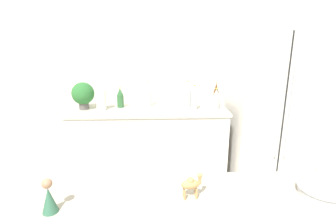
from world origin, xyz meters
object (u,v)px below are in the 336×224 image
object	(u,v)px
back_bottle_0	(188,94)
back_bottle_1	(120,98)
paper_towel_roll	(101,100)
back_bottle_5	(194,98)
refrigerator	(269,110)
back_bottle_2	(216,99)
fruit_bowl	(324,190)
back_bottle_3	(216,95)
back_bottle_4	(149,95)
camel_figurine	(191,184)
wise_man_figurine_blue	(49,198)
potted_plant	(83,94)

from	to	relation	value
back_bottle_0	back_bottle_1	distance (m)	0.79
paper_towel_roll	back_bottle_1	size ratio (longest dim) A/B	1.00
back_bottle_0	back_bottle_5	bearing A→B (deg)	-69.49
refrigerator	back_bottle_5	size ratio (longest dim) A/B	6.45
back_bottle_1	back_bottle_2	xyz separation A→B (m)	(1.09, -0.13, 0.00)
back_bottle_0	fruit_bowl	size ratio (longest dim) A/B	1.27
refrigerator	paper_towel_roll	xyz separation A→B (m)	(-1.90, 0.01, 0.14)
back_bottle_5	fruit_bowl	size ratio (longest dim) A/B	1.17
refrigerator	back_bottle_3	distance (m)	0.62
back_bottle_4	camel_figurine	world-z (taller)	back_bottle_4
back_bottle_5	wise_man_figurine_blue	world-z (taller)	back_bottle_5
potted_plant	refrigerator	bearing A→B (deg)	-1.63
back_bottle_4	paper_towel_roll	bearing A→B (deg)	-163.32
refrigerator	potted_plant	xyz separation A→B (m)	(-2.11, 0.06, 0.19)
back_bottle_0	refrigerator	bearing A→B (deg)	-8.53
back_bottle_4	back_bottle_5	world-z (taller)	back_bottle_4
potted_plant	wise_man_figurine_blue	distance (m)	1.98
back_bottle_2	fruit_bowl	bearing A→B (deg)	-86.48
back_bottle_2	wise_man_figurine_blue	size ratio (longest dim) A/B	1.55
fruit_bowl	wise_man_figurine_blue	world-z (taller)	wise_man_figurine_blue
potted_plant	fruit_bowl	xyz separation A→B (m)	(1.61, -1.87, -0.08)
refrigerator	camel_figurine	xyz separation A→B (m)	(-1.12, -1.81, 0.15)
back_bottle_5	refrigerator	bearing A→B (deg)	1.06
back_bottle_5	back_bottle_3	bearing A→B (deg)	25.52
paper_towel_roll	wise_man_figurine_blue	distance (m)	1.90
refrigerator	back_bottle_3	bearing A→B (deg)	169.20
back_bottle_0	back_bottle_3	xyz separation A→B (m)	(0.33, -0.03, -0.01)
back_bottle_3	camel_figurine	size ratio (longest dim) A/B	2.35
refrigerator	wise_man_figurine_blue	distance (m)	2.56
potted_plant	back_bottle_5	size ratio (longest dim) A/B	1.09
back_bottle_4	camel_figurine	distance (m)	1.99
back_bottle_4	camel_figurine	bearing A→B (deg)	-82.59
potted_plant	back_bottle_5	bearing A→B (deg)	-3.49
back_bottle_4	back_bottle_5	distance (m)	0.55
camel_figurine	back_bottle_4	bearing A→B (deg)	97.41
back_bottle_0	back_bottle_2	xyz separation A→B (m)	(0.31, -0.14, -0.03)
refrigerator	back_bottle_3	xyz separation A→B (m)	(-0.59, 0.11, 0.16)
camel_figurine	fruit_bowl	bearing A→B (deg)	-0.75
wise_man_figurine_blue	back_bottle_3	bearing A→B (deg)	60.41
potted_plant	back_bottle_1	xyz separation A→B (m)	(0.40, 0.07, -0.06)
paper_towel_roll	wise_man_figurine_blue	world-z (taller)	paper_towel_roll
paper_towel_roll	back_bottle_2	world-z (taller)	back_bottle_2
back_bottle_1	camel_figurine	bearing A→B (deg)	-73.19
back_bottle_3	fruit_bowl	distance (m)	1.93
potted_plant	fruit_bowl	world-z (taller)	potted_plant
back_bottle_4	back_bottle_2	bearing A→B (deg)	-12.26
back_bottle_0	back_bottle_1	world-z (taller)	back_bottle_0
back_bottle_1	back_bottle_4	distance (m)	0.33
wise_man_figurine_blue	back_bottle_5	bearing A→B (deg)	65.19
back_bottle_5	fruit_bowl	xyz separation A→B (m)	(0.36, -1.80, -0.04)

